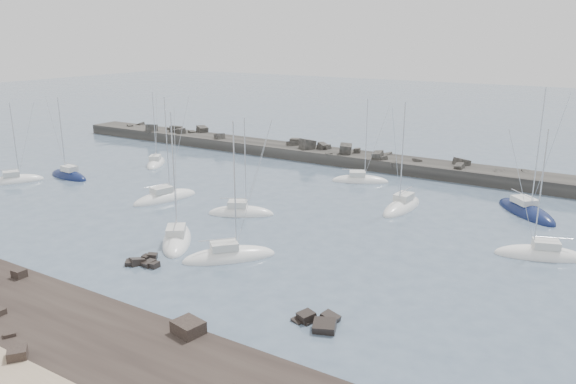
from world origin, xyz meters
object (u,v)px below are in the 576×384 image
at_px(sailboat_9, 540,255).
at_px(sailboat_13, 241,213).
at_px(sailboat_3, 165,198).
at_px(sailboat_7, 229,257).
at_px(sailboat_2, 69,176).
at_px(sailboat_5, 177,241).
at_px(sailboat_0, 15,181).
at_px(sailboat_1, 156,164).
at_px(sailboat_6, 402,208).
at_px(sailboat_4, 360,181).
at_px(sailboat_8, 526,212).

distance_m(sailboat_9, sailboat_13, 32.26).
distance_m(sailboat_3, sailboat_7, 21.91).
xyz_separation_m(sailboat_2, sailboat_5, (31.80, -11.27, -0.01)).
bearing_deg(sailboat_3, sailboat_7, -30.40).
relative_size(sailboat_0, sailboat_2, 0.96).
bearing_deg(sailboat_0, sailboat_7, -8.01).
height_order(sailboat_0, sailboat_1, sailboat_1).
relative_size(sailboat_6, sailboat_7, 1.00).
distance_m(sailboat_4, sailboat_9, 31.08).
distance_m(sailboat_1, sailboat_6, 42.34).
bearing_deg(sailboat_9, sailboat_5, -154.31).
bearing_deg(sailboat_6, sailboat_4, 137.42).
height_order(sailboat_5, sailboat_7, sailboat_5).
xyz_separation_m(sailboat_2, sailboat_9, (63.88, 4.16, -0.01)).
bearing_deg(sailboat_0, sailboat_6, 18.71).
height_order(sailboat_4, sailboat_8, sailboat_8).
bearing_deg(sailboat_13, sailboat_1, 153.50).
relative_size(sailboat_7, sailboat_8, 0.88).
bearing_deg(sailboat_8, sailboat_13, -147.25).
height_order(sailboat_3, sailboat_7, sailboat_7).
distance_m(sailboat_6, sailboat_13, 19.47).
bearing_deg(sailboat_3, sailboat_8, 24.63).
height_order(sailboat_1, sailboat_13, sailboat_1).
bearing_deg(sailboat_7, sailboat_0, 171.99).
bearing_deg(sailboat_13, sailboat_8, 32.75).
distance_m(sailboat_1, sailboat_5, 36.21).
distance_m(sailboat_0, sailboat_8, 68.58).
relative_size(sailboat_6, sailboat_13, 1.13).
bearing_deg(sailboat_5, sailboat_1, 138.09).
bearing_deg(sailboat_6, sailboat_7, -109.22).
height_order(sailboat_4, sailboat_6, sailboat_6).
distance_m(sailboat_7, sailboat_9, 29.63).
relative_size(sailboat_4, sailboat_9, 0.96).
xyz_separation_m(sailboat_2, sailboat_3, (20.09, -0.83, -0.01)).
relative_size(sailboat_0, sailboat_13, 0.99).
xyz_separation_m(sailboat_1, sailboat_6, (42.32, -1.35, 0.01)).
bearing_deg(sailboat_4, sailboat_8, -7.26).
distance_m(sailboat_8, sailboat_9, 13.91).
bearing_deg(sailboat_7, sailboat_4, 92.72).
bearing_deg(sailboat_9, sailboat_6, 156.10).
height_order(sailboat_0, sailboat_6, sailboat_6).
distance_m(sailboat_1, sailboat_9, 59.67).
xyz_separation_m(sailboat_5, sailboat_13, (0.18, 10.67, -0.00)).
distance_m(sailboat_5, sailboat_7, 7.22).
xyz_separation_m(sailboat_0, sailboat_4, (41.64, 26.33, -0.01)).
xyz_separation_m(sailboat_3, sailboat_8, (40.17, 18.42, -0.00)).
bearing_deg(sailboat_13, sailboat_4, 75.47).
distance_m(sailboat_4, sailboat_6, 13.21).
xyz_separation_m(sailboat_7, sailboat_9, (24.89, 16.07, 0.00)).
xyz_separation_m(sailboat_1, sailboat_9, (59.03, -8.75, 0.01)).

